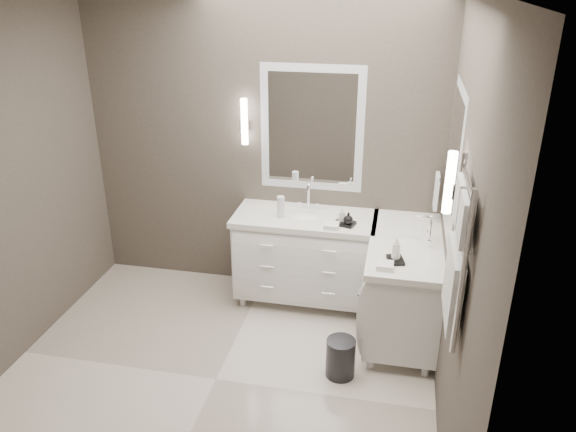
% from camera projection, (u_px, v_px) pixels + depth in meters
% --- Properties ---
extents(floor, '(3.20, 3.00, 0.01)m').
position_uv_depth(floor, '(216.00, 380.00, 4.19)').
color(floor, silver).
rests_on(floor, ground).
extents(wall_back, '(3.20, 0.01, 2.70)m').
position_uv_depth(wall_back, '(262.00, 148.00, 5.00)').
color(wall_back, '#4C443C').
rests_on(wall_back, floor).
extents(wall_front, '(3.20, 0.01, 2.70)m').
position_uv_depth(wall_front, '(83.00, 357.00, 2.30)').
color(wall_front, '#4C443C').
rests_on(wall_front, floor).
extents(wall_right, '(0.01, 3.00, 2.70)m').
position_uv_depth(wall_right, '(461.00, 236.00, 3.35)').
color(wall_right, '#4C443C').
rests_on(wall_right, floor).
extents(vanity_back, '(1.24, 0.59, 0.97)m').
position_uv_depth(vanity_back, '(305.00, 253.00, 5.01)').
color(vanity_back, white).
rests_on(vanity_back, floor).
extents(vanity_right, '(0.59, 1.24, 0.97)m').
position_uv_depth(vanity_right, '(404.00, 281.00, 4.56)').
color(vanity_right, white).
rests_on(vanity_right, floor).
extents(mirror_back, '(0.90, 0.02, 1.10)m').
position_uv_depth(mirror_back, '(312.00, 129.00, 4.82)').
color(mirror_back, white).
rests_on(mirror_back, wall_back).
extents(mirror_right, '(0.02, 0.90, 1.10)m').
position_uv_depth(mirror_right, '(453.00, 162.00, 3.99)').
color(mirror_right, white).
rests_on(mirror_right, wall_right).
extents(sconce_back, '(0.06, 0.06, 0.40)m').
position_uv_depth(sconce_back, '(244.00, 123.00, 4.85)').
color(sconce_back, white).
rests_on(sconce_back, wall_back).
extents(sconce_right, '(0.06, 0.06, 0.40)m').
position_uv_depth(sconce_right, '(450.00, 184.00, 3.47)').
color(sconce_right, white).
rests_on(sconce_right, wall_right).
extents(towel_bar_corner, '(0.03, 0.22, 0.30)m').
position_uv_depth(towel_bar_corner, '(437.00, 191.00, 4.68)').
color(towel_bar_corner, white).
rests_on(towel_bar_corner, wall_right).
extents(towel_ladder, '(0.06, 0.58, 0.90)m').
position_uv_depth(towel_ladder, '(457.00, 259.00, 2.99)').
color(towel_ladder, white).
rests_on(towel_ladder, wall_right).
extents(waste_bin, '(0.25, 0.25, 0.31)m').
position_uv_depth(waste_bin, '(340.00, 358.00, 4.18)').
color(waste_bin, black).
rests_on(waste_bin, floor).
extents(amenity_tray_back, '(0.19, 0.17, 0.02)m').
position_uv_depth(amenity_tray_back, '(345.00, 223.00, 4.69)').
color(amenity_tray_back, black).
rests_on(amenity_tray_back, vanity_back).
extents(amenity_tray_right, '(0.14, 0.17, 0.02)m').
position_uv_depth(amenity_tray_right, '(395.00, 260.00, 4.10)').
color(amenity_tray_right, black).
rests_on(amenity_tray_right, vanity_right).
extents(water_bottle, '(0.08, 0.08, 0.19)m').
position_uv_depth(water_bottle, '(281.00, 207.00, 4.80)').
color(water_bottle, silver).
rests_on(water_bottle, vanity_back).
extents(soap_bottle_a, '(0.06, 0.07, 0.12)m').
position_uv_depth(soap_bottle_a, '(342.00, 214.00, 4.68)').
color(soap_bottle_a, white).
rests_on(soap_bottle_a, amenity_tray_back).
extents(soap_bottle_b, '(0.10, 0.10, 0.10)m').
position_uv_depth(soap_bottle_b, '(348.00, 218.00, 4.63)').
color(soap_bottle_b, black).
rests_on(soap_bottle_b, amenity_tray_back).
extents(soap_bottle_c, '(0.09, 0.09, 0.17)m').
position_uv_depth(soap_bottle_c, '(396.00, 248.00, 4.06)').
color(soap_bottle_c, white).
rests_on(soap_bottle_c, amenity_tray_right).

